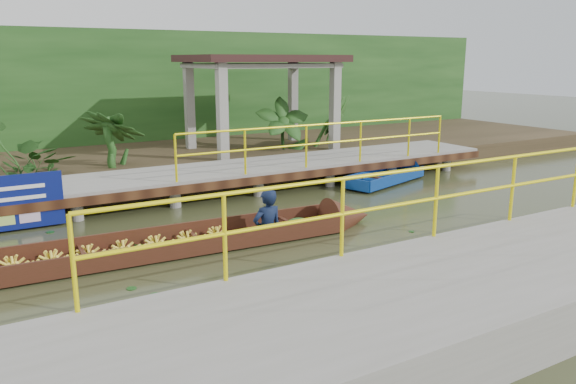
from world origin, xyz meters
TOP-DOWN VIEW (x-y plane):
  - ground at (0.00, 0.00)m, footprint 80.00×80.00m
  - land_strip at (0.00, 7.50)m, footprint 30.00×8.00m
  - far_dock at (0.02, 3.43)m, footprint 16.00×2.06m
  - near_dock at (1.00, -4.20)m, footprint 18.00×2.40m
  - pavilion at (3.00, 6.30)m, footprint 4.40×3.00m
  - foliage_backdrop at (0.00, 10.00)m, footprint 30.00×0.80m
  - vendor_boat at (-2.21, -0.01)m, footprint 8.83×1.28m
  - moored_blue_boat at (5.05, 2.47)m, footprint 3.11×1.67m
  - tropical_plants at (-1.75, 5.30)m, footprint 14.14×1.14m

SIDE VIEW (x-z plane):
  - ground at x=0.00m, z-range 0.00..0.00m
  - moored_blue_boat at x=5.05m, z-range -0.23..0.49m
  - vendor_boat at x=-2.21m, z-range -0.76..1.20m
  - land_strip at x=0.00m, z-range 0.00..0.45m
  - near_dock at x=1.00m, z-range -0.56..1.16m
  - far_dock at x=0.02m, z-range -0.35..1.30m
  - tropical_plants at x=-1.75m, z-range 0.45..1.87m
  - foliage_backdrop at x=0.00m, z-range 0.00..4.00m
  - pavilion at x=3.00m, z-range 1.32..4.32m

